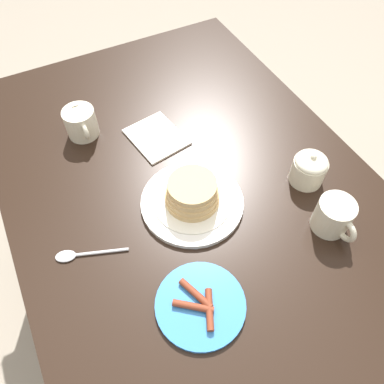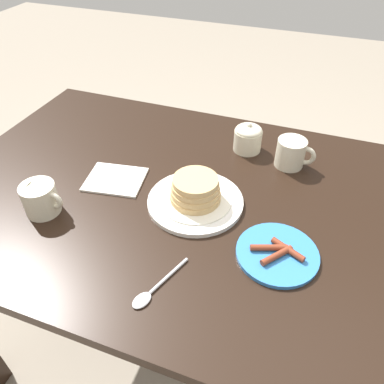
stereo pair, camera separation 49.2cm
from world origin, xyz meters
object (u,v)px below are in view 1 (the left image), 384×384
Objects in this scene: pancake_plate at (192,197)px; coffee_mug at (334,216)px; spoon at (78,255)px; napkin at (156,137)px; side_plate_bacon at (200,305)px; creamer_pitcher at (81,122)px; sugar_bowl at (309,168)px.

pancake_plate is 2.19× the size of coffee_mug.
napkin is at bearing 129.84° from spoon.
side_plate_bacon reaches higher than napkin.
pancake_plate is at bearing -3.10° from napkin.
pancake_plate is 0.38m from creamer_pitcher.
coffee_mug is at bearing 51.39° from pancake_plate.
creamer_pitcher is at bearing -155.55° from pancake_plate.
spoon is (-0.19, -0.53, -0.04)m from coffee_mug.
sugar_bowl is 0.53× the size of napkin.
side_plate_bacon is (0.23, -0.10, -0.02)m from pancake_plate.
creamer_pitcher is (-0.34, -0.16, 0.01)m from pancake_plate.
napkin is at bearing 166.46° from side_plate_bacon.
pancake_plate is 1.58× the size of spoon.
sugar_bowl is (-0.16, 0.38, 0.04)m from side_plate_bacon.
sugar_bowl is at bearing 41.94° from napkin.
sugar_bowl reaches higher than napkin.
side_plate_bacon is at bearing -85.36° from coffee_mug.
napkin is (-0.24, 0.01, -0.02)m from pancake_plate.
sugar_bowl is at bearing 77.28° from pancake_plate.
side_plate_bacon is at bearing -67.00° from sugar_bowl.
side_plate_bacon is at bearing -23.57° from pancake_plate.
pancake_plate is 0.32m from coffee_mug.
coffee_mug reaches higher than pancake_plate.
pancake_plate is 0.29m from sugar_bowl.
sugar_bowl is (0.06, 0.28, 0.02)m from pancake_plate.
spoon is at bearing -19.54° from creamer_pitcher.
pancake_plate is at bearing -128.61° from coffee_mug.
spoon is at bearing -95.64° from sugar_bowl.
coffee_mug is 0.64× the size of napkin.
sugar_bowl is at bearing 84.36° from spoon.
creamer_pitcher is at bearing -132.84° from sugar_bowl.
sugar_bowl is 0.57m from spoon.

